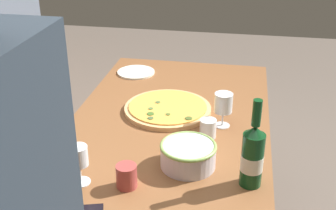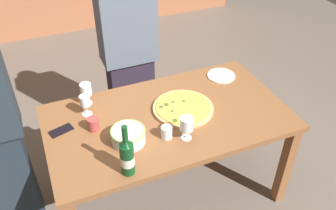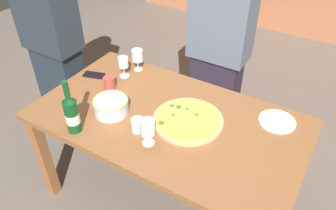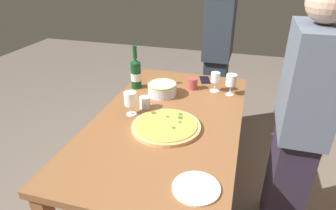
{
  "view_description": "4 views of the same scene",
  "coord_description": "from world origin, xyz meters",
  "px_view_note": "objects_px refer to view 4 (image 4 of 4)",
  "views": [
    {
      "loc": [
        -1.67,
        -0.31,
        1.67
      ],
      "look_at": [
        0.0,
        0.0,
        0.84
      ],
      "focal_mm": 45.95,
      "sensor_mm": 36.0,
      "label": 1
    },
    {
      "loc": [
        -0.71,
        -1.7,
        2.25
      ],
      "look_at": [
        0.0,
        0.0,
        0.84
      ],
      "focal_mm": 38.31,
      "sensor_mm": 36.0,
      "label": 2
    },
    {
      "loc": [
        0.77,
        -1.29,
        2.01
      ],
      "look_at": [
        0.0,
        0.0,
        0.84
      ],
      "focal_mm": 35.37,
      "sensor_mm": 36.0,
      "label": 3
    },
    {
      "loc": [
        1.52,
        0.43,
        1.66
      ],
      "look_at": [
        0.0,
        0.0,
        0.84
      ],
      "focal_mm": 30.69,
      "sensor_mm": 36.0,
      "label": 4
    }
  ],
  "objects_px": {
    "cell_phone": "(205,80)",
    "wine_glass_near_pizza": "(231,81)",
    "cup_ceramic": "(193,84)",
    "person_guest_left": "(299,127)",
    "person_host": "(218,53)",
    "side_plate": "(196,188)",
    "serving_bowl": "(162,89)",
    "wine_bottle": "(136,73)",
    "pizza": "(166,126)",
    "wine_glass_by_bottle": "(215,78)",
    "dining_table": "(168,130)",
    "wine_glass_far_left": "(130,100)",
    "cup_amber": "(145,103)"
  },
  "relations": [
    {
      "from": "serving_bowl",
      "to": "person_host",
      "type": "xyz_separation_m",
      "value": [
        -0.78,
        0.3,
        0.06
      ]
    },
    {
      "from": "side_plate",
      "to": "cup_amber",
      "type": "bearing_deg",
      "value": -143.81
    },
    {
      "from": "person_guest_left",
      "to": "dining_table",
      "type": "bearing_deg",
      "value": -0.0
    },
    {
      "from": "wine_bottle",
      "to": "cup_ceramic",
      "type": "bearing_deg",
      "value": 102.29
    },
    {
      "from": "pizza",
      "to": "cup_ceramic",
      "type": "height_order",
      "value": "cup_ceramic"
    },
    {
      "from": "wine_glass_by_bottle",
      "to": "cell_phone",
      "type": "relative_size",
      "value": 1.03
    },
    {
      "from": "dining_table",
      "to": "cell_phone",
      "type": "distance_m",
      "value": 0.7
    },
    {
      "from": "person_host",
      "to": "pizza",
      "type": "bearing_deg",
      "value": 1.93
    },
    {
      "from": "wine_glass_near_pizza",
      "to": "wine_glass_by_bottle",
      "type": "distance_m",
      "value": 0.12
    },
    {
      "from": "wine_glass_by_bottle",
      "to": "cup_amber",
      "type": "bearing_deg",
      "value": -45.64
    },
    {
      "from": "serving_bowl",
      "to": "wine_glass_near_pizza",
      "type": "distance_m",
      "value": 0.5
    },
    {
      "from": "wine_glass_far_left",
      "to": "person_guest_left",
      "type": "bearing_deg",
      "value": 92.55
    },
    {
      "from": "person_guest_left",
      "to": "cell_phone",
      "type": "bearing_deg",
      "value": -47.24
    },
    {
      "from": "serving_bowl",
      "to": "wine_bottle",
      "type": "xyz_separation_m",
      "value": [
        -0.07,
        -0.23,
        0.07
      ]
    },
    {
      "from": "side_plate",
      "to": "person_host",
      "type": "relative_size",
      "value": 0.13
    },
    {
      "from": "cell_phone",
      "to": "wine_glass_near_pizza",
      "type": "bearing_deg",
      "value": 118.79
    },
    {
      "from": "wine_glass_far_left",
      "to": "person_guest_left",
      "type": "height_order",
      "value": "person_guest_left"
    },
    {
      "from": "cup_ceramic",
      "to": "cell_phone",
      "type": "bearing_deg",
      "value": 162.47
    },
    {
      "from": "side_plate",
      "to": "wine_glass_far_left",
      "type": "bearing_deg",
      "value": -135.69
    },
    {
      "from": "serving_bowl",
      "to": "side_plate",
      "type": "relative_size",
      "value": 1.0
    },
    {
      "from": "person_guest_left",
      "to": "person_host",
      "type": "bearing_deg",
      "value": -62.67
    },
    {
      "from": "side_plate",
      "to": "pizza",
      "type": "bearing_deg",
      "value": -148.99
    },
    {
      "from": "pizza",
      "to": "wine_glass_by_bottle",
      "type": "height_order",
      "value": "wine_glass_by_bottle"
    },
    {
      "from": "serving_bowl",
      "to": "side_plate",
      "type": "distance_m",
      "value": 0.98
    },
    {
      "from": "cup_ceramic",
      "to": "cell_phone",
      "type": "relative_size",
      "value": 0.6
    },
    {
      "from": "wine_bottle",
      "to": "cell_phone",
      "type": "xyz_separation_m",
      "value": [
        -0.29,
        0.49,
        -0.12
      ]
    },
    {
      "from": "pizza",
      "to": "cup_ceramic",
      "type": "bearing_deg",
      "value": 176.69
    },
    {
      "from": "wine_glass_by_bottle",
      "to": "serving_bowl",
      "type": "bearing_deg",
      "value": -64.08
    },
    {
      "from": "cup_ceramic",
      "to": "person_guest_left",
      "type": "height_order",
      "value": "person_guest_left"
    },
    {
      "from": "dining_table",
      "to": "side_plate",
      "type": "relative_size",
      "value": 7.46
    },
    {
      "from": "wine_glass_near_pizza",
      "to": "wine_glass_by_bottle",
      "type": "xyz_separation_m",
      "value": [
        -0.03,
        -0.12,
        -0.01
      ]
    },
    {
      "from": "cell_phone",
      "to": "wine_glass_by_bottle",
      "type": "bearing_deg",
      "value": 102.76
    },
    {
      "from": "wine_glass_near_pizza",
      "to": "person_guest_left",
      "type": "height_order",
      "value": "person_guest_left"
    },
    {
      "from": "cup_ceramic",
      "to": "wine_glass_near_pizza",
      "type": "bearing_deg",
      "value": 84.91
    },
    {
      "from": "serving_bowl",
      "to": "cup_ceramic",
      "type": "height_order",
      "value": "serving_bowl"
    },
    {
      "from": "wine_glass_near_pizza",
      "to": "cup_ceramic",
      "type": "xyz_separation_m",
      "value": [
        -0.03,
        -0.29,
        -0.06
      ]
    },
    {
      "from": "wine_glass_near_pizza",
      "to": "person_host",
      "type": "xyz_separation_m",
      "value": [
        -0.64,
        -0.18,
        0.0
      ]
    },
    {
      "from": "serving_bowl",
      "to": "cell_phone",
      "type": "height_order",
      "value": "serving_bowl"
    },
    {
      "from": "wine_glass_far_left",
      "to": "cup_amber",
      "type": "distance_m",
      "value": 0.14
    },
    {
      "from": "wine_bottle",
      "to": "wine_glass_by_bottle",
      "type": "relative_size",
      "value": 2.22
    },
    {
      "from": "serving_bowl",
      "to": "wine_glass_far_left",
      "type": "xyz_separation_m",
      "value": [
        0.34,
        -0.11,
        0.05
      ]
    },
    {
      "from": "dining_table",
      "to": "person_host",
      "type": "distance_m",
      "value": 1.13
    },
    {
      "from": "wine_bottle",
      "to": "dining_table",
      "type": "bearing_deg",
      "value": 43.16
    },
    {
      "from": "serving_bowl",
      "to": "person_guest_left",
      "type": "xyz_separation_m",
      "value": [
        0.29,
        0.9,
        -0.0
      ]
    },
    {
      "from": "cell_phone",
      "to": "person_guest_left",
      "type": "height_order",
      "value": "person_guest_left"
    },
    {
      "from": "wine_glass_far_left",
      "to": "wine_bottle",
      "type": "bearing_deg",
      "value": -163.02
    },
    {
      "from": "person_guest_left",
      "to": "cup_ceramic",
      "type": "bearing_deg",
      "value": -34.85
    },
    {
      "from": "cell_phone",
      "to": "wine_glass_far_left",
      "type": "bearing_deg",
      "value": 46.0
    },
    {
      "from": "wine_glass_far_left",
      "to": "cup_ceramic",
      "type": "distance_m",
      "value": 0.59
    },
    {
      "from": "wine_bottle",
      "to": "cell_phone",
      "type": "relative_size",
      "value": 2.29
    }
  ]
}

